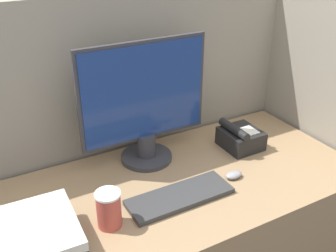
% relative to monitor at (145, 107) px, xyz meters
% --- Properties ---
extents(cubicle_panel_rear, '(1.92, 0.04, 1.40)m').
position_rel_monitor_xyz_m(cubicle_panel_rear, '(0.01, 0.17, -0.28)').
color(cubicle_panel_rear, gray).
rests_on(cubicle_panel_rear, ground_plane).
extents(cubicle_panel_right, '(0.04, 0.76, 1.40)m').
position_rel_monitor_xyz_m(cubicle_panel_right, '(0.81, -0.19, -0.28)').
color(cubicle_panel_right, gray).
rests_on(cubicle_panel_right, ground_plane).
extents(desk, '(1.52, 0.70, 0.73)m').
position_rel_monitor_xyz_m(desk, '(0.01, -0.22, -0.61)').
color(desk, '#937551').
rests_on(desk, ground_plane).
extents(monitor, '(0.55, 0.22, 0.52)m').
position_rel_monitor_xyz_m(monitor, '(0.00, 0.00, 0.00)').
color(monitor, '#333338').
rests_on(monitor, desk).
extents(keyboard, '(0.40, 0.14, 0.02)m').
position_rel_monitor_xyz_m(keyboard, '(-0.01, -0.31, -0.24)').
color(keyboard, '#333333').
rests_on(keyboard, desk).
extents(mouse, '(0.07, 0.05, 0.03)m').
position_rel_monitor_xyz_m(mouse, '(0.24, -0.30, -0.23)').
color(mouse, gray).
rests_on(mouse, desk).
extents(coffee_cup, '(0.09, 0.09, 0.13)m').
position_rel_monitor_xyz_m(coffee_cup, '(-0.29, -0.32, -0.18)').
color(coffee_cup, '#BF4C3F').
rests_on(coffee_cup, desk).
extents(book_stack, '(0.25, 0.30, 0.11)m').
position_rel_monitor_xyz_m(book_stack, '(-0.52, -0.33, -0.19)').
color(book_stack, '#264C8C').
rests_on(book_stack, desk).
extents(desk_telephone, '(0.16, 0.18, 0.12)m').
position_rel_monitor_xyz_m(desk_telephone, '(0.42, -0.12, -0.20)').
color(desk_telephone, black).
rests_on(desk_telephone, desk).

